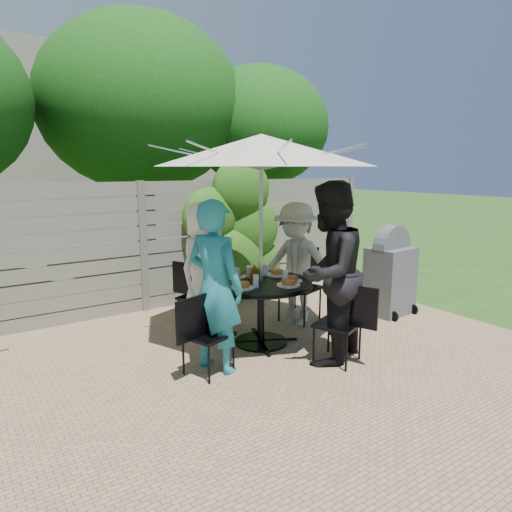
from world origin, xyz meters
TOP-DOWN VIEW (x-y plane):
  - backyard_envelope at (0.09, 10.29)m, footprint 60.00×60.00m
  - patio_table at (0.66, 1.06)m, footprint 1.50×1.50m
  - umbrella at (0.66, 1.06)m, footprint 3.20×3.20m
  - chair_back at (0.30, 1.95)m, footprint 0.53×0.64m
  - person_back at (0.35, 1.83)m, footprint 0.93×0.78m
  - chair_left at (-0.23, 0.70)m, footprint 0.64×0.51m
  - person_left at (-0.10, 0.75)m, footprint 0.63×0.74m
  - chair_front at (1.03, 0.17)m, footprint 0.54×0.66m
  - person_front at (0.98, 0.30)m, footprint 1.13×1.02m
  - chair_right at (1.56, 1.43)m, footprint 0.73×0.58m
  - person_right at (1.43, 1.38)m, footprint 0.94×1.18m
  - plate_back at (0.53, 1.40)m, footprint 0.26×0.26m
  - plate_left at (0.33, 0.93)m, footprint 0.26×0.26m
  - plate_front at (0.80, 0.73)m, footprint 0.26×0.26m
  - plate_right at (1.00, 1.20)m, footprint 0.26×0.26m
  - plate_extra at (0.95, 0.86)m, footprint 0.24×0.24m
  - glass_back at (0.47, 1.26)m, footprint 0.07×0.07m
  - glass_left at (0.46, 0.87)m, footprint 0.07×0.07m
  - glass_front at (0.86, 0.86)m, footprint 0.07×0.07m
  - glass_right at (0.86, 1.26)m, footprint 0.07×0.07m
  - syrup_jug at (0.59, 1.09)m, footprint 0.09×0.09m
  - coffee_cup at (0.67, 1.31)m, footprint 0.08×0.08m
  - bbq_grill at (2.77, 0.97)m, footprint 0.66×0.53m

SIDE VIEW (x-z plane):
  - chair_back at x=0.30m, z-range -0.17..0.67m
  - chair_left at x=-0.23m, z-range -0.17..0.67m
  - chair_front at x=1.03m, z-range -0.17..0.69m
  - chair_right at x=1.56m, z-range -0.19..0.76m
  - patio_table at x=0.66m, z-range 0.15..0.90m
  - bbq_grill at x=2.77m, z-range -0.06..1.20m
  - plate_back at x=0.53m, z-range 0.75..0.81m
  - plate_left at x=0.33m, z-range 0.75..0.81m
  - plate_front at x=0.80m, z-range 0.75..0.81m
  - plate_right at x=1.00m, z-range 0.75..0.81m
  - plate_extra at x=0.95m, z-range 0.75..0.81m
  - person_right at x=1.43m, z-range 0.00..1.60m
  - person_back at x=0.35m, z-range 0.00..1.63m
  - coffee_cup at x=0.67m, z-range 0.75..0.87m
  - glass_back at x=0.47m, z-range 0.75..0.89m
  - glass_left at x=0.46m, z-range 0.75..0.89m
  - glass_front at x=0.86m, z-range 0.75..0.89m
  - glass_right at x=0.86m, z-range 0.75..0.89m
  - syrup_jug at x=0.59m, z-range 0.75..0.91m
  - person_left at x=-0.10m, z-range 0.00..1.74m
  - person_front at x=0.98m, z-range 0.00..1.90m
  - umbrella at x=0.66m, z-range 1.02..3.39m
  - backyard_envelope at x=0.09m, z-range 0.11..5.11m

